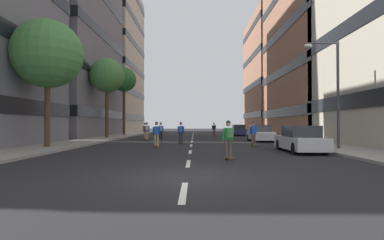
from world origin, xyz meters
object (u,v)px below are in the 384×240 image
(parked_car_near, at_px, (260,134))
(streetlamp_right, at_px, (332,83))
(skater_0, at_px, (229,137))
(skater_2, at_px, (147,130))
(parked_car_far, at_px, (300,140))
(skater_1, at_px, (253,133))
(street_tree_far, at_px, (107,76))
(street_tree_mid, at_px, (124,80))
(skater_5, at_px, (161,130))
(street_tree_near, at_px, (48,54))
(skater_7, at_px, (181,131))
(parked_car_mid, at_px, (238,130))
(skater_6, at_px, (145,130))
(skater_4, at_px, (157,133))
(skater_3, at_px, (214,129))

(parked_car_near, xyz_separation_m, streetlamp_right, (2.27, -9.40, 3.44))
(skater_0, xyz_separation_m, skater_2, (-6.27, 15.68, 0.00))
(parked_car_far, distance_m, streetlamp_right, 4.23)
(parked_car_near, xyz_separation_m, skater_1, (-1.84, -6.05, 0.29))
(street_tree_far, bearing_deg, street_tree_mid, 90.00)
(skater_0, distance_m, skater_5, 16.09)
(street_tree_near, height_order, skater_7, street_tree_near)
(parked_car_mid, distance_m, skater_5, 15.53)
(skater_0, height_order, skater_2, same)
(skater_6, distance_m, skater_7, 8.50)
(street_tree_mid, bearing_deg, street_tree_near, -90.00)
(skater_0, distance_m, skater_7, 11.01)
(street_tree_mid, xyz_separation_m, skater_5, (6.28, -11.06, -6.53))
(street_tree_far, height_order, streetlamp_right, street_tree_far)
(skater_5, bearing_deg, street_tree_mid, 119.57)
(parked_car_mid, relative_size, skater_5, 2.47)
(parked_car_far, relative_size, street_tree_near, 0.53)
(street_tree_mid, bearing_deg, skater_7, -61.69)
(skater_1, xyz_separation_m, skater_4, (-6.90, -0.91, 0.00))
(parked_car_far, height_order, street_tree_near, street_tree_near)
(skater_6, bearing_deg, skater_4, -76.33)
(skater_0, relative_size, skater_4, 1.00)
(skater_1, bearing_deg, skater_7, 153.06)
(streetlamp_right, height_order, skater_2, streetlamp_right)
(parked_car_near, relative_size, skater_2, 2.47)
(parked_car_far, xyz_separation_m, street_tree_near, (-15.69, 2.05, 5.48))
(parked_car_far, relative_size, street_tree_far, 0.51)
(parked_car_far, bearing_deg, streetlamp_right, 22.38)
(street_tree_far, relative_size, skater_2, 4.88)
(parked_car_mid, distance_m, streetlamp_right, 23.45)
(skater_5, bearing_deg, parked_car_far, -51.13)
(street_tree_far, xyz_separation_m, skater_4, (6.96, -11.59, -5.91))
(parked_car_mid, bearing_deg, skater_6, -139.93)
(skater_2, bearing_deg, parked_car_mid, 47.94)
(parked_car_near, height_order, skater_1, skater_1)
(skater_4, bearing_deg, skater_3, 74.51)
(parked_car_far, height_order, skater_3, skater_3)
(skater_2, bearing_deg, skater_4, -76.45)
(parked_car_near, height_order, skater_5, skater_5)
(streetlamp_right, distance_m, skater_4, 11.71)
(skater_1, relative_size, skater_7, 1.00)
(skater_0, height_order, skater_1, same)
(skater_1, bearing_deg, skater_0, -108.84)
(parked_car_far, distance_m, skater_5, 15.01)
(streetlamp_right, bearing_deg, street_tree_mid, 129.48)
(street_tree_near, distance_m, skater_0, 13.55)
(street_tree_mid, distance_m, skater_7, 19.02)
(streetlamp_right, bearing_deg, skater_2, 139.73)
(street_tree_near, xyz_separation_m, skater_0, (11.15, -5.71, -5.17))
(parked_car_mid, height_order, streetlamp_right, streetlamp_right)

